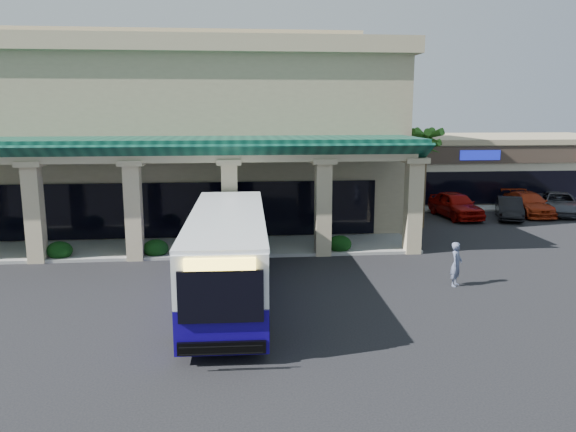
{
  "coord_description": "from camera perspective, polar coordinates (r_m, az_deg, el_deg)",
  "views": [
    {
      "loc": [
        -2.8,
        -21.31,
        7.03
      ],
      "look_at": [
        -0.32,
        4.04,
        2.2
      ],
      "focal_mm": 35.0,
      "sensor_mm": 36.0,
      "label": 1
    }
  ],
  "objects": [
    {
      "name": "strip_mall",
      "position": [
        50.06,
        19.06,
        4.91
      ],
      "size": [
        22.5,
        12.5,
        4.9
      ],
      "primitive_type": null,
      "color": "beige",
      "rests_on": "ground"
    },
    {
      "name": "main_building",
      "position": [
        37.69,
        -13.66,
        8.38
      ],
      "size": [
        30.8,
        14.8,
        11.35
      ],
      "primitive_type": null,
      "color": "tan",
      "rests_on": "ground"
    },
    {
      "name": "car_gray",
      "position": [
        42.55,
        25.79,
        1.16
      ],
      "size": [
        4.32,
        5.86,
        1.48
      ],
      "primitive_type": "imported",
      "rotation": [
        0.0,
        0.0,
        -0.4
      ],
      "color": "#40434D",
      "rests_on": "ground"
    },
    {
      "name": "palm_1",
      "position": [
        37.61,
        13.57,
        4.14
      ],
      "size": [
        2.4,
        2.4,
        5.8
      ],
      "primitive_type": null,
      "color": "#275E19",
      "rests_on": "ground"
    },
    {
      "name": "transit_bus",
      "position": [
        21.01,
        -6.13,
        -4.16
      ],
      "size": [
        3.05,
        11.88,
        3.3
      ],
      "primitive_type": null,
      "rotation": [
        0.0,
        0.0,
        -0.03
      ],
      "color": "#110473",
      "rests_on": "ground"
    },
    {
      "name": "arcade",
      "position": [
        28.89,
        -15.9,
        2.01
      ],
      "size": [
        30.0,
        6.2,
        5.7
      ],
      "primitive_type": null,
      "color": "#09382C",
      "rests_on": "ground"
    },
    {
      "name": "car_silver",
      "position": [
        38.63,
        16.66,
        1.09
      ],
      "size": [
        2.48,
        5.2,
        1.72
      ],
      "primitive_type": "imported",
      "rotation": [
        0.0,
        0.0,
        0.09
      ],
      "color": "#860804",
      "rests_on": "ground"
    },
    {
      "name": "car_white",
      "position": [
        39.43,
        21.57,
        0.75
      ],
      "size": [
        2.98,
        4.53,
        1.41
      ],
      "primitive_type": "imported",
      "rotation": [
        0.0,
        0.0,
        -0.38
      ],
      "color": "black",
      "rests_on": "ground"
    },
    {
      "name": "broadleaf_tree",
      "position": [
        41.86,
        8.72,
        4.27
      ],
      "size": [
        2.6,
        2.6,
        4.81
      ],
      "primitive_type": null,
      "color": "black",
      "rests_on": "ground"
    },
    {
      "name": "pedestrian",
      "position": [
        23.7,
        16.72,
        -4.71
      ],
      "size": [
        0.75,
        0.79,
        1.81
      ],
      "primitive_type": "imported",
      "rotation": [
        0.0,
        0.0,
        0.91
      ],
      "color": "slate",
      "rests_on": "ground"
    },
    {
      "name": "palm_0",
      "position": [
        34.43,
        13.65,
        4.22
      ],
      "size": [
        2.4,
        2.4,
        6.6
      ],
      "primitive_type": null,
      "color": "#275E19",
      "rests_on": "ground"
    },
    {
      "name": "car_red",
      "position": [
        41.47,
        23.21,
        1.16
      ],
      "size": [
        2.38,
        5.28,
        1.5
      ],
      "primitive_type": "imported",
      "rotation": [
        0.0,
        0.0,
        -0.05
      ],
      "color": "#9A290E",
      "rests_on": "ground"
    },
    {
      "name": "ground",
      "position": [
        22.61,
        1.83,
        -7.38
      ],
      "size": [
        110.0,
        110.0,
        0.0
      ],
      "primitive_type": "plane",
      "color": "black"
    }
  ]
}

